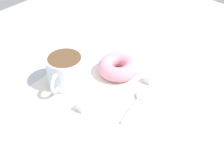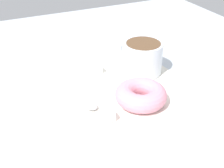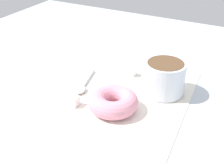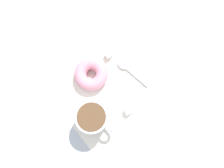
{
  "view_description": "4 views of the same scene",
  "coord_description": "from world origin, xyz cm",
  "px_view_note": "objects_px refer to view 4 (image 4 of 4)",
  "views": [
    {
      "loc": [
        44.32,
        35.94,
        50.52
      ],
      "look_at": [
        2.34,
        -2.76,
        2.3
      ],
      "focal_mm": 50.0,
      "sensor_mm": 36.0,
      "label": 1
    },
    {
      "loc": [
        -49.37,
        21.24,
        36.56
      ],
      "look_at": [
        2.34,
        -2.76,
        2.3
      ],
      "focal_mm": 50.0,
      "sensor_mm": 36.0,
      "label": 2
    },
    {
      "loc": [
        -51.77,
        -31.46,
        37.68
      ],
      "look_at": [
        2.34,
        -2.76,
        2.3
      ],
      "focal_mm": 50.0,
      "sensor_mm": 36.0,
      "label": 3
    },
    {
      "loc": [
        13.6,
        -10.43,
        67.62
      ],
      "look_at": [
        2.34,
        -2.76,
        2.3
      ],
      "focal_mm": 35.0,
      "sensor_mm": 36.0,
      "label": 4
    }
  ],
  "objects_px": {
    "spoon": "(126,69)",
    "sugar_cube": "(128,111)",
    "coffee_cup": "(93,118)",
    "sugar_cube_extra": "(109,55)",
    "donut": "(91,74)"
  },
  "relations": [
    {
      "from": "spoon",
      "to": "sugar_cube",
      "type": "height_order",
      "value": "sugar_cube"
    },
    {
      "from": "sugar_cube_extra",
      "to": "coffee_cup",
      "type": "bearing_deg",
      "value": -46.67
    },
    {
      "from": "donut",
      "to": "sugar_cube_extra",
      "type": "xyz_separation_m",
      "value": [
        -0.02,
        0.08,
        -0.01
      ]
    },
    {
      "from": "sugar_cube",
      "to": "sugar_cube_extra",
      "type": "relative_size",
      "value": 0.97
    },
    {
      "from": "spoon",
      "to": "sugar_cube_extra",
      "type": "distance_m",
      "value": 0.07
    },
    {
      "from": "donut",
      "to": "sugar_cube_extra",
      "type": "height_order",
      "value": "donut"
    },
    {
      "from": "coffee_cup",
      "to": "sugar_cube_extra",
      "type": "relative_size",
      "value": 6.04
    },
    {
      "from": "coffee_cup",
      "to": "sugar_cube",
      "type": "distance_m",
      "value": 0.11
    },
    {
      "from": "spoon",
      "to": "sugar_cube_extra",
      "type": "bearing_deg",
      "value": -162.63
    },
    {
      "from": "sugar_cube_extra",
      "to": "spoon",
      "type": "bearing_deg",
      "value": 17.37
    },
    {
      "from": "coffee_cup",
      "to": "spoon",
      "type": "relative_size",
      "value": 0.95
    },
    {
      "from": "sugar_cube",
      "to": "coffee_cup",
      "type": "bearing_deg",
      "value": -112.42
    },
    {
      "from": "coffee_cup",
      "to": "donut",
      "type": "xyz_separation_m",
      "value": [
        -0.12,
        0.07,
        -0.02
      ]
    },
    {
      "from": "spoon",
      "to": "sugar_cube",
      "type": "xyz_separation_m",
      "value": [
        0.11,
        -0.07,
        0.01
      ]
    },
    {
      "from": "donut",
      "to": "sugar_cube_extra",
      "type": "relative_size",
      "value": 5.41
    }
  ]
}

